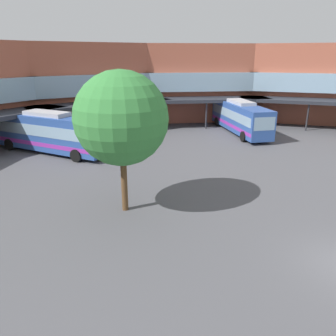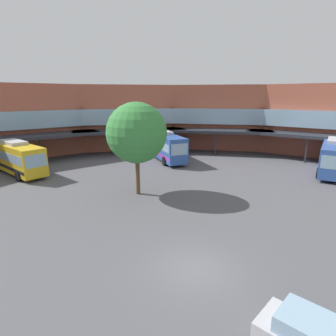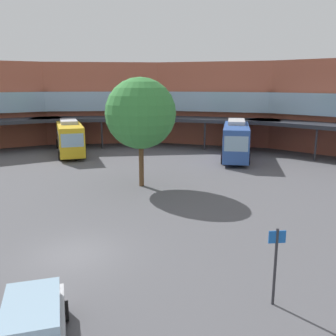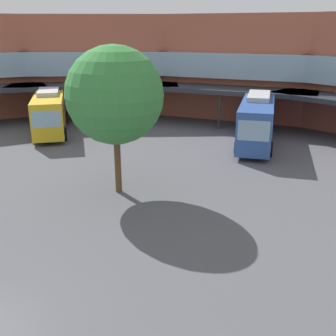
# 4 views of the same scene
# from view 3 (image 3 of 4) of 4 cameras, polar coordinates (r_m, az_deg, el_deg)

# --- Properties ---
(ground_plane) EXTENTS (119.86, 119.86, 0.00)m
(ground_plane) POSITION_cam_3_polar(r_m,az_deg,el_deg) (18.06, -14.09, -12.60)
(ground_plane) COLOR #515156
(station_building) EXTENTS (76.86, 44.97, 10.05)m
(station_building) POSITION_cam_3_polar(r_m,az_deg,el_deg) (33.96, 9.84, 8.28)
(station_building) COLOR #AD5942
(station_building) RESTS_ON ground
(bus_0) EXTENTS (6.40, 12.24, 3.84)m
(bus_0) POSITION_cam_3_polar(r_m,az_deg,el_deg) (40.11, 10.23, 4.48)
(bus_0) COLOR #2D519E
(bus_0) RESTS_ON ground
(bus_4) EXTENTS (9.37, 8.93, 3.67)m
(bus_4) POSITION_cam_3_polar(r_m,az_deg,el_deg) (42.67, -14.70, 4.64)
(bus_4) COLOR gold
(bus_4) RESTS_ON ground
(parked_car) EXTENTS (4.41, 4.36, 1.53)m
(parked_car) POSITION_cam_3_polar(r_m,az_deg,el_deg) (12.27, -19.83, -22.27)
(parked_car) COLOR #B7B7BC
(parked_car) RESTS_ON ground
(plaza_tree) EXTENTS (5.17, 5.17, 8.03)m
(plaza_tree) POSITION_cam_3_polar(r_m,az_deg,el_deg) (27.62, -4.18, 8.23)
(plaza_tree) COLOR brown
(plaza_tree) RESTS_ON ground
(stop_sign_post) EXTENTS (0.51, 0.38, 2.84)m
(stop_sign_post) POSITION_cam_3_polar(r_m,az_deg,el_deg) (13.78, 15.98, -13.12)
(stop_sign_post) COLOR #2D2D33
(stop_sign_post) RESTS_ON ground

